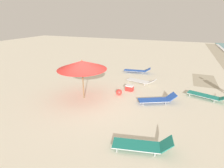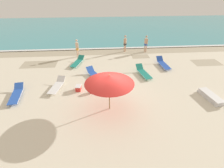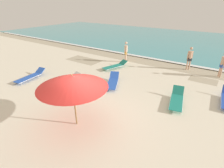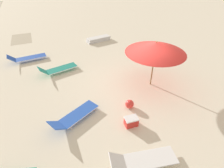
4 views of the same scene
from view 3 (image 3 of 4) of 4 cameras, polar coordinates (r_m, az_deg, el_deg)
ground_plane at (r=8.14m, az=-6.55°, el=-11.55°), size 60.00×60.00×0.16m
ocean_water at (r=25.63m, az=24.60°, el=12.35°), size 60.00×20.14×0.07m
beach_umbrella at (r=6.87m, az=-12.81°, el=0.74°), size 2.78×2.78×2.31m
sun_lounger_beside_umbrella at (r=9.63m, az=20.40°, el=-4.76°), size 1.03×2.17×0.57m
sun_lounger_near_water_left at (r=11.63m, az=-14.95°, el=1.22°), size 1.02×2.17×0.48m
sun_lounger_near_water_right at (r=13.86m, az=1.03°, el=5.99°), size 1.23×2.25×0.48m
sun_lounger_mid_beach_solo at (r=11.01m, az=0.25°, el=0.76°), size 1.46×2.12×0.52m
sun_lounger_mid_beach_pair_a at (r=13.08m, az=-25.10°, el=2.31°), size 0.91×2.29×0.48m
beachgoer_wading_adult at (r=14.58m, az=24.07°, el=8.05°), size 0.35×0.34×1.76m
beachgoer_shoreline_child at (r=14.10m, az=32.43°, el=5.74°), size 0.31×0.39×1.76m
beachgoer_strolling_adult at (r=15.19m, az=4.57°, el=10.78°), size 0.34×0.35×1.76m
beach_ball at (r=9.52m, az=-8.67°, el=-3.88°), size 0.37×0.37×0.37m
cooler_box at (r=10.35m, az=-10.87°, el=-1.57°), size 0.40×0.53×0.37m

